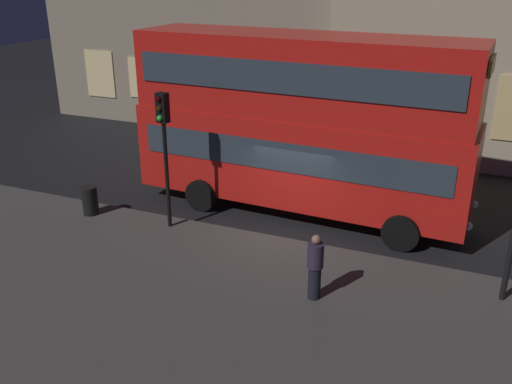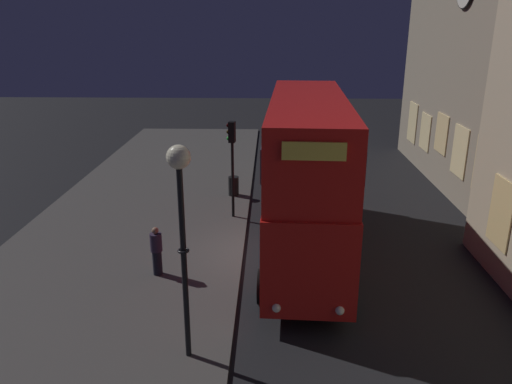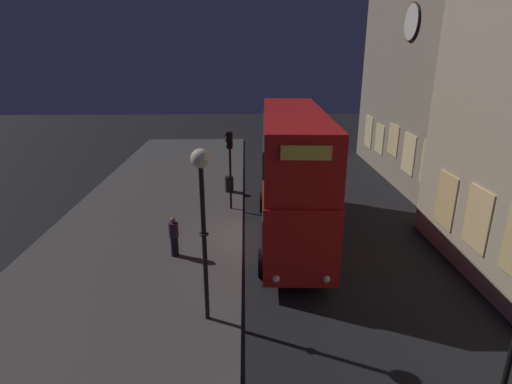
{
  "view_description": "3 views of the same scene",
  "coord_description": "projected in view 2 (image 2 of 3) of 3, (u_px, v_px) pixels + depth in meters",
  "views": [
    {
      "loc": [
        5.02,
        -14.41,
        7.58
      ],
      "look_at": [
        -0.97,
        -0.08,
        1.23
      ],
      "focal_mm": 39.42,
      "sensor_mm": 36.0,
      "label": 1
    },
    {
      "loc": [
        16.39,
        0.46,
        7.97
      ],
      "look_at": [
        -1.36,
        -0.07,
        1.93
      ],
      "focal_mm": 34.73,
      "sensor_mm": 36.0,
      "label": 2
    },
    {
      "loc": [
        16.66,
        -0.32,
        7.9
      ],
      "look_at": [
        -1.74,
        0.18,
        1.6
      ],
      "focal_mm": 28.31,
      "sensor_mm": 36.0,
      "label": 3
    }
  ],
  "objects": [
    {
      "name": "litter_bin",
      "position": [
        234.0,
        186.0,
        23.79
      ],
      "size": [
        0.5,
        0.5,
        0.92
      ],
      "primitive_type": "cylinder",
      "color": "black",
      "rests_on": "sidewalk_slab"
    },
    {
      "name": "pedestrian",
      "position": [
        157.0,
        251.0,
        16.11
      ],
      "size": [
        0.39,
        0.39,
        1.67
      ],
      "rotation": [
        0.0,
        0.0,
        4.39
      ],
      "color": "black",
      "rests_on": "sidewalk_slab"
    },
    {
      "name": "street_lamp",
      "position": [
        181.0,
        201.0,
        11.06
      ],
      "size": [
        0.55,
        0.55,
        5.38
      ],
      "color": "black",
      "rests_on": "sidewalk_slab"
    },
    {
      "name": "ground_plane",
      "position": [
        257.0,
        254.0,
        18.08
      ],
      "size": [
        80.0,
        80.0,
        0.0
      ],
      "primitive_type": "plane",
      "color": "black"
    },
    {
      "name": "traffic_light_near_kerb",
      "position": [
        232.0,
        150.0,
        20.34
      ],
      "size": [
        0.35,
        0.38,
        4.11
      ],
      "rotation": [
        0.0,
        0.0,
        -0.13
      ],
      "color": "black",
      "rests_on": "sidewalk_slab"
    },
    {
      "name": "sidewalk_slab",
      "position": [
        120.0,
        251.0,
        18.21
      ],
      "size": [
        44.0,
        9.07,
        0.12
      ],
      "primitive_type": "cube",
      "color": "#423F3D",
      "rests_on": "ground"
    },
    {
      "name": "double_decker_bus",
      "position": [
        307.0,
        170.0,
        17.23
      ],
      "size": [
        10.78,
        3.23,
        5.65
      ],
      "rotation": [
        0.0,
        0.0,
        -0.05
      ],
      "color": "red",
      "rests_on": "ground"
    }
  ]
}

